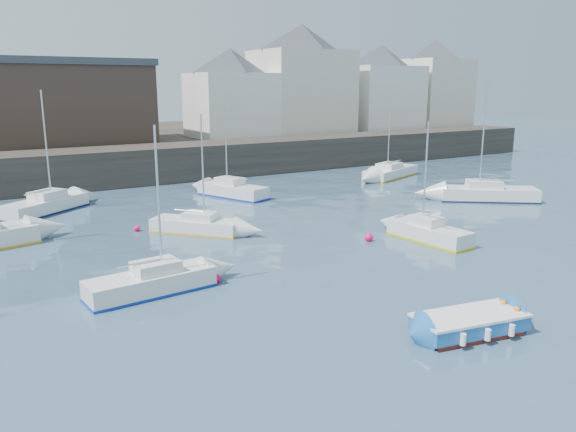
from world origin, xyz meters
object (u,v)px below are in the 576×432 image
sailboat_a (151,282)px  buoy_mid (369,241)px  sailboat_d (488,193)px  buoy_near (216,283)px  sailboat_h (45,205)px  buoy_far (137,231)px  sailboat_f (232,190)px  sailboat_b (197,225)px  sailboat_c (429,232)px  sailboat_g (391,172)px  blue_dinghy (470,323)px

sailboat_a → buoy_mid: size_ratio=14.79×
sailboat_a → sailboat_d: bearing=11.6°
sailboat_a → buoy_near: sailboat_a is taller
sailboat_h → buoy_far: size_ratio=22.23×
sailboat_a → sailboat_f: (11.40, 16.22, 0.05)m
sailboat_h → sailboat_d: bearing=-23.9°
sailboat_f → sailboat_h: size_ratio=0.94×
buoy_far → sailboat_b: bearing=-35.7°
sailboat_c → buoy_near: (-12.39, -0.08, -0.48)m
sailboat_f → sailboat_h: (-12.73, 1.61, -0.01)m
buoy_near → buoy_far: buoy_near is taller
buoy_near → buoy_mid: 9.79m
sailboat_g → sailboat_b: bearing=-157.9°
sailboat_h → sailboat_b: bearing=-56.7°
sailboat_b → buoy_near: size_ratio=16.44×
sailboat_a → sailboat_h: sailboat_h is taller
blue_dinghy → buoy_far: bearing=106.1°
sailboat_g → buoy_far: 26.19m
blue_dinghy → buoy_near: blue_dinghy is taller
sailboat_c → sailboat_d: 12.79m
blue_dinghy → sailboat_b: sailboat_b is taller
buoy_near → sailboat_a: bearing=174.7°
blue_dinghy → sailboat_a: 12.16m
blue_dinghy → sailboat_d: sailboat_d is taller
blue_dinghy → buoy_near: 10.40m
sailboat_c → sailboat_h: bearing=132.4°
sailboat_b → sailboat_f: size_ratio=0.90×
sailboat_c → sailboat_d: bearing=26.2°
sailboat_d → sailboat_f: bearing=144.6°
blue_dinghy → sailboat_f: (3.52, 25.48, 0.12)m
blue_dinghy → buoy_mid: (4.45, 10.71, -0.40)m
sailboat_a → sailboat_b: 9.48m
sailboat_d → sailboat_h: 30.51m
sailboat_a → buoy_far: sailboat_a is taller
sailboat_f → buoy_far: 11.01m
blue_dinghy → sailboat_f: 25.72m
buoy_near → buoy_mid: size_ratio=0.89×
sailboat_b → sailboat_d: 21.52m
buoy_near → sailboat_b: bearing=73.0°
sailboat_g → sailboat_f: bearing=-177.2°
sailboat_b → buoy_near: bearing=-107.0°
blue_dinghy → buoy_mid: 11.61m
buoy_mid → buoy_far: buoy_mid is taller
sailboat_d → buoy_near: sailboat_d is taller
sailboat_b → sailboat_c: size_ratio=1.05×
buoy_far → sailboat_d: bearing=-10.5°
sailboat_d → sailboat_f: size_ratio=1.17×
sailboat_b → sailboat_g: 24.16m
sailboat_d → buoy_mid: size_ratio=19.23×
sailboat_a → buoy_far: bearing=76.7°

